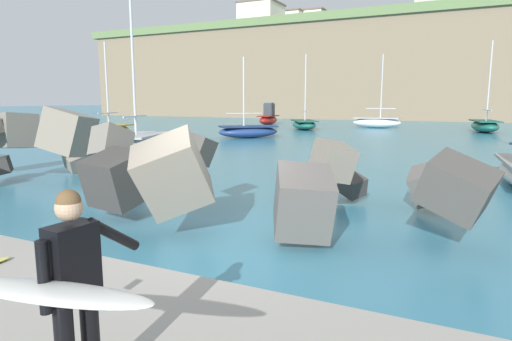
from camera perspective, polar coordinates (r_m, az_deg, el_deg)
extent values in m
plane|color=teal|center=(8.37, -6.37, -9.62)|extent=(400.00, 400.00, 0.00)
cube|color=gray|center=(10.19, 9.99, 1.31)|extent=(1.31, 1.17, 1.06)
cube|color=#605B56|center=(15.28, -16.95, 1.01)|extent=(0.99, 1.02, 0.81)
cube|color=#3D3A38|center=(10.25, -17.68, -1.01)|extent=(1.33, 1.48, 1.35)
cube|color=#4C4944|center=(10.43, -7.71, 2.83)|extent=(0.82, 0.80, 0.92)
cube|color=#3D3A38|center=(16.85, -30.49, 0.52)|extent=(0.95, 0.97, 0.65)
cube|color=#3D3A38|center=(12.00, 12.49, -1.89)|extent=(0.87, 0.90, 0.77)
cube|color=gray|center=(14.98, -23.42, 4.61)|extent=(1.74, 1.64, 1.68)
cube|color=#605B56|center=(8.10, 6.19, -4.06)|extent=(1.56, 1.70, 1.44)
cube|color=slate|center=(11.39, -18.41, 3.39)|extent=(0.92, 1.11, 1.10)
cube|color=slate|center=(16.72, -29.00, 4.55)|extent=(1.40, 1.36, 1.31)
cube|color=#4C4944|center=(8.51, 24.89, -1.92)|extent=(1.49, 1.38, 1.31)
cube|color=gray|center=(8.50, -10.87, -0.40)|extent=(1.66, 1.90, 1.86)
cube|color=#605B56|center=(11.29, 22.11, -1.59)|extent=(1.12, 1.14, 1.25)
cube|color=gray|center=(17.57, -22.44, 1.20)|extent=(0.97, 1.03, 0.94)
cube|color=black|center=(3.76, -22.90, -10.91)|extent=(0.24, 0.39, 0.60)
sphere|color=tan|center=(3.64, -23.31, -4.53)|extent=(0.21, 0.21, 0.21)
sphere|color=brown|center=(3.63, -23.36, -3.77)|extent=(0.19, 0.19, 0.19)
cylinder|color=black|center=(3.92, -18.11, -8.01)|extent=(0.12, 0.53, 0.41)
cylinder|color=black|center=(3.64, -26.04, -12.47)|extent=(0.09, 0.09, 0.56)
ellipsoid|color=white|center=(3.55, -25.99, -14.07)|extent=(2.11, 0.50, 0.37)
ellipsoid|color=#1E6656|center=(42.55, 27.77, 5.14)|extent=(2.81, 5.53, 1.00)
cube|color=#164C41|center=(42.53, 27.81, 5.76)|extent=(2.58, 5.09, 0.10)
cylinder|color=silver|center=(42.14, 28.26, 10.28)|extent=(0.12, 0.12, 6.63)
cylinder|color=silver|center=(42.12, 28.02, 7.00)|extent=(0.62, 3.13, 0.08)
ellipsoid|color=#1E6656|center=(41.55, 6.32, 5.96)|extent=(4.21, 5.22, 0.85)
cube|color=#164C41|center=(41.53, 6.32, 6.49)|extent=(3.87, 4.80, 0.10)
cylinder|color=silver|center=(41.15, 6.49, 10.74)|extent=(0.12, 0.12, 6.06)
cylinder|color=silver|center=(41.14, 6.44, 7.77)|extent=(1.52, 2.55, 0.08)
ellipsoid|color=navy|center=(31.89, -1.02, 5.08)|extent=(4.52, 4.40, 0.87)
cube|color=navy|center=(31.87, -1.02, 5.79)|extent=(4.16, 4.05, 0.10)
cylinder|color=silver|center=(31.73, -1.62, 10.27)|extent=(0.12, 0.12, 4.90)
cylinder|color=silver|center=(31.73, -1.61, 7.47)|extent=(1.99, 1.87, 0.08)
ellipsoid|color=maroon|center=(49.33, 1.62, 6.60)|extent=(2.03, 4.29, 1.03)
cube|color=maroon|center=(49.31, 1.62, 7.15)|extent=(1.87, 3.95, 0.10)
cube|color=#33383D|center=(49.59, 1.73, 7.97)|extent=(1.09, 1.34, 1.32)
cube|color=#334C5B|center=(49.58, 1.74, 8.80)|extent=(0.98, 1.20, 0.12)
ellipsoid|color=white|center=(45.25, 15.51, 6.04)|extent=(4.79, 2.04, 1.02)
cube|color=#ACACAC|center=(45.23, 15.53, 6.64)|extent=(4.41, 1.88, 0.10)
cylinder|color=silver|center=(45.17, 16.15, 10.56)|extent=(0.12, 0.12, 6.15)
cylinder|color=silver|center=(45.16, 16.03, 7.81)|extent=(2.82, 0.23, 0.08)
ellipsoid|color=#EAC64C|center=(33.57, -18.39, 4.86)|extent=(2.71, 4.72, 0.92)
cube|color=#AF9539|center=(33.54, -18.42, 5.57)|extent=(2.50, 4.34, 0.10)
cylinder|color=silver|center=(33.23, -18.98, 10.64)|extent=(0.12, 0.12, 5.86)
cylinder|color=silver|center=(33.22, -18.80, 7.15)|extent=(0.71, 2.61, 0.08)
ellipsoid|color=white|center=(22.42, -15.05, 3.28)|extent=(3.46, 4.96, 1.04)
cube|color=#ACACAC|center=(22.37, -15.10, 4.51)|extent=(3.19, 4.56, 0.10)
cylinder|color=silver|center=(22.10, -15.86, 14.22)|extent=(0.12, 0.12, 7.46)
cylinder|color=silver|center=(22.01, -15.54, 6.87)|extent=(0.93, 2.59, 0.08)
cube|color=#847056|center=(82.83, 17.64, 11.66)|extent=(99.75, 40.38, 13.90)
cube|color=#667F4C|center=(83.56, 17.90, 16.83)|extent=(101.75, 41.18, 1.20)
cube|color=silver|center=(86.84, 0.68, 19.14)|extent=(6.85, 7.02, 5.38)
cube|color=#66564C|center=(87.38, 0.69, 20.98)|extent=(7.20, 7.37, 0.30)
cube|color=#B2ADA3|center=(74.72, 22.69, 19.74)|extent=(5.82, 7.38, 4.42)
cube|color=silver|center=(95.17, 4.12, 18.17)|extent=(7.61, 7.36, 5.16)
cube|color=#66564C|center=(95.64, 4.14, 19.78)|extent=(7.99, 7.73, 0.30)
cube|color=silver|center=(95.96, 6.80, 18.14)|extent=(7.90, 7.20, 5.45)
cube|color=#66564C|center=(96.45, 6.84, 19.83)|extent=(8.30, 7.56, 0.30)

